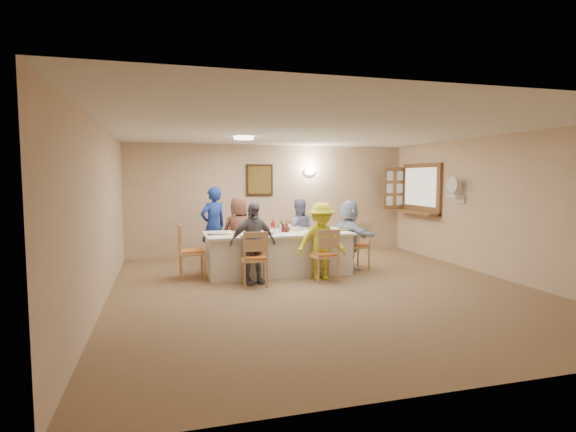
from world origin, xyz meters
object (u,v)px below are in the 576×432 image
object	(u,v)px
diner_right_end	(350,235)
desk_fan	(454,188)
caregiver	(213,226)
diner_front_left	(253,243)
chair_back_right	(297,242)
chair_left_end	(192,251)
diner_front_right	(321,241)
dining_table	(278,253)
chair_back_left	(239,244)
condiment_ketchup	(273,226)
chair_right_end	(356,245)
diner_back_left	(239,232)
serving_hatch	(421,189)
chair_front_left	(254,258)
diner_back_right	(298,232)
chair_front_right	(324,254)

from	to	relation	value
diner_right_end	desk_fan	bearing A→B (deg)	-105.02
desk_fan	caregiver	distance (m)	4.84
diner_front_left	diner_right_end	bearing A→B (deg)	8.11
chair_back_right	chair_left_end	distance (m)	2.29
diner_front_right	diner_right_end	size ratio (longest dim) A/B	1.00
dining_table	caregiver	distance (m)	1.61
desk_fan	diner_front_left	bearing A→B (deg)	-174.54
chair_back_left	chair_left_end	world-z (taller)	chair_left_end
caregiver	condiment_ketchup	world-z (taller)	caregiver
chair_back_left	chair_right_end	world-z (taller)	chair_right_end
chair_back_left	condiment_ketchup	distance (m)	1.04
diner_front_right	diner_back_left	bearing A→B (deg)	135.14
chair_back_right	diner_front_left	bearing A→B (deg)	-129.47
diner_front_right	condiment_ketchup	bearing A→B (deg)	139.32
desk_fan	caregiver	bearing A→B (deg)	162.50
serving_hatch	diner_front_left	bearing A→B (deg)	-157.56
diner_back_left	condiment_ketchup	bearing A→B (deg)	131.18
diner_front_right	desk_fan	bearing A→B (deg)	11.41
diner_front_left	diner_front_right	xyz separation A→B (m)	(1.20, 0.00, -0.02)
dining_table	condiment_ketchup	xyz separation A→B (m)	(-0.09, -0.00, 0.50)
chair_back_right	condiment_ketchup	distance (m)	1.15
desk_fan	chair_right_end	xyz separation A→B (m)	(-1.96, 0.29, -1.09)
chair_front_left	diner_front_left	size ratio (longest dim) A/B	0.67
dining_table	diner_front_left	size ratio (longest dim) A/B	1.94
diner_back_right	chair_left_end	bearing A→B (deg)	25.67
chair_back_left	diner_right_end	distance (m)	2.18
dining_table	chair_right_end	bearing A→B (deg)	0.00
chair_front_right	caregiver	bearing A→B (deg)	-55.30
chair_back_left	dining_table	bearing A→B (deg)	-43.42
chair_back_right	diner_front_right	world-z (taller)	diner_front_right
serving_hatch	diner_front_right	bearing A→B (deg)	-150.01
chair_back_right	diner_front_left	size ratio (longest dim) A/B	0.65
chair_front_left	chair_right_end	world-z (taller)	chair_right_end
serving_hatch	desk_fan	size ratio (longest dim) A/B	5.00
dining_table	chair_left_end	world-z (taller)	chair_left_end
chair_front_right	chair_right_end	xyz separation A→B (m)	(0.95, 0.80, 0.01)
desk_fan	diner_right_end	size ratio (longest dim) A/B	0.23
chair_front_left	desk_fan	bearing A→B (deg)	-168.27
diner_back_right	condiment_ketchup	bearing A→B (deg)	52.61
serving_hatch	diner_back_right	distance (m)	3.15
dining_table	chair_back_left	distance (m)	1.00
dining_table	diner_back_right	xyz separation A→B (m)	(0.60, 0.68, 0.29)
chair_front_left	chair_left_end	bearing A→B (deg)	-35.48
chair_front_right	condiment_ketchup	bearing A→B (deg)	-54.59
dining_table	diner_front_left	world-z (taller)	diner_front_left
dining_table	chair_front_right	bearing A→B (deg)	-53.13
chair_front_left	chair_right_end	bearing A→B (deg)	-154.97
chair_back_right	chair_right_end	world-z (taller)	chair_right_end
desk_fan	diner_right_end	distance (m)	2.29
chair_back_left	diner_back_right	bearing A→B (deg)	4.00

